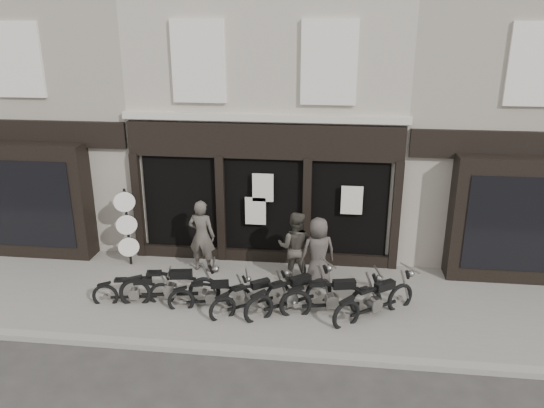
# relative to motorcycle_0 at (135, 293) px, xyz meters

# --- Properties ---
(ground_plane) EXTENTS (90.00, 90.00, 0.00)m
(ground_plane) POSITION_rel_motorcycle_0_xyz_m (2.68, -0.29, -0.36)
(ground_plane) COLOR #2D2B28
(ground_plane) RESTS_ON ground
(pavement) EXTENTS (30.00, 4.20, 0.12)m
(pavement) POSITION_rel_motorcycle_0_xyz_m (2.68, 0.61, -0.30)
(pavement) COLOR slate
(pavement) RESTS_ON ground_plane
(kerb) EXTENTS (30.00, 0.25, 0.13)m
(kerb) POSITION_rel_motorcycle_0_xyz_m (2.68, -1.54, -0.30)
(kerb) COLOR gray
(kerb) RESTS_ON ground_plane
(central_building) EXTENTS (7.30, 6.22, 8.34)m
(central_building) POSITION_rel_motorcycle_0_xyz_m (2.68, 5.66, 3.72)
(central_building) COLOR #A59C8E
(central_building) RESTS_ON ground
(neighbour_left) EXTENTS (5.60, 6.73, 8.34)m
(neighbour_left) POSITION_rel_motorcycle_0_xyz_m (-3.67, 5.60, 3.68)
(neighbour_left) COLOR gray
(neighbour_left) RESTS_ON ground
(neighbour_right) EXTENTS (5.60, 6.73, 8.34)m
(neighbour_right) POSITION_rel_motorcycle_0_xyz_m (9.03, 5.60, 3.68)
(neighbour_right) COLOR gray
(neighbour_right) RESTS_ON ground
(motorcycle_0) EXTENTS (1.90, 0.62, 0.91)m
(motorcycle_0) POSITION_rel_motorcycle_0_xyz_m (0.00, 0.00, 0.00)
(motorcycle_0) COLOR black
(motorcycle_0) RESTS_ON ground
(motorcycle_1) EXTENTS (2.34, 0.74, 1.12)m
(motorcycle_1) POSITION_rel_motorcycle_0_xyz_m (0.84, 0.12, 0.08)
(motorcycle_1) COLOR black
(motorcycle_1) RESTS_ON ground
(motorcycle_2) EXTENTS (1.89, 0.73, 0.92)m
(motorcycle_2) POSITION_rel_motorcycle_0_xyz_m (1.81, 0.02, 0.00)
(motorcycle_2) COLOR black
(motorcycle_2) RESTS_ON ground
(motorcycle_3) EXTENTS (1.76, 1.40, 0.98)m
(motorcycle_3) POSITION_rel_motorcycle_0_xyz_m (2.76, -0.00, 0.02)
(motorcycle_3) COLOR black
(motorcycle_3) RESTS_ON ground
(motorcycle_4) EXTENTS (1.99, 1.58, 1.10)m
(motorcycle_4) POSITION_rel_motorcycle_0_xyz_m (3.63, 0.08, 0.07)
(motorcycle_4) COLOR black
(motorcycle_4) RESTS_ON ground
(motorcycle_5) EXTENTS (2.31, 0.83, 1.12)m
(motorcycle_5) POSITION_rel_motorcycle_0_xyz_m (4.57, 0.08, 0.08)
(motorcycle_5) COLOR black
(motorcycle_5) RESTS_ON ground
(motorcycle_6) EXTENTS (1.93, 1.57, 1.08)m
(motorcycle_6) POSITION_rel_motorcycle_0_xyz_m (5.52, 0.08, 0.06)
(motorcycle_6) COLOR black
(motorcycle_6) RESTS_ON ground
(man_left) EXTENTS (0.75, 0.54, 1.93)m
(man_left) POSITION_rel_motorcycle_0_xyz_m (1.16, 1.87, 0.72)
(man_left) COLOR #443F38
(man_left) RESTS_ON pavement
(man_centre) EXTENTS (0.95, 0.78, 1.83)m
(man_centre) POSITION_rel_motorcycle_0_xyz_m (3.61, 1.57, 0.67)
(man_centre) COLOR #3A362F
(man_centre) RESTS_ON pavement
(man_right) EXTENTS (1.01, 0.84, 1.77)m
(man_right) POSITION_rel_motorcycle_0_xyz_m (4.19, 1.37, 0.64)
(man_right) COLOR #3F3834
(man_right) RESTS_ON pavement
(advert_sign_post) EXTENTS (0.52, 0.35, 2.25)m
(advert_sign_post) POSITION_rel_motorcycle_0_xyz_m (-0.86, 1.95, 0.73)
(advert_sign_post) COLOR black
(advert_sign_post) RESTS_ON ground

